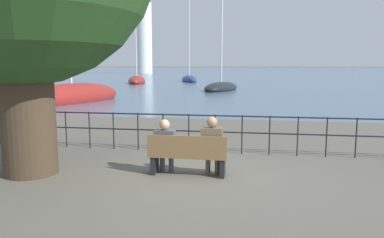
% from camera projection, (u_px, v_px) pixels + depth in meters
% --- Properties ---
extents(ground_plane, '(1000.00, 1000.00, 0.00)m').
position_uv_depth(ground_plane, '(188.00, 174.00, 8.17)').
color(ground_plane, '#605B51').
extents(harbor_water, '(600.00, 300.00, 0.01)m').
position_uv_depth(harbor_water, '(252.00, 70.00, 162.78)').
color(harbor_water, slate).
rests_on(harbor_water, ground_plane).
extents(park_bench, '(1.70, 0.45, 0.90)m').
position_uv_depth(park_bench, '(188.00, 156.00, 8.04)').
color(park_bench, brown).
rests_on(park_bench, ground_plane).
extents(seated_person_left, '(0.45, 0.35, 1.21)m').
position_uv_depth(seated_person_left, '(165.00, 144.00, 8.17)').
color(seated_person_left, '#4C4C51').
rests_on(seated_person_left, ground_plane).
extents(seated_person_right, '(0.45, 0.35, 1.29)m').
position_uv_depth(seated_person_right, '(212.00, 143.00, 7.99)').
color(seated_person_right, brown).
rests_on(seated_person_right, ground_plane).
extents(promenade_railing, '(13.77, 0.04, 1.05)m').
position_uv_depth(promenade_railing, '(202.00, 127.00, 10.15)').
color(promenade_railing, black).
rests_on(promenade_railing, ground_plane).
extents(sailboat_1, '(4.42, 8.60, 7.47)m').
position_uv_depth(sailboat_1, '(72.00, 97.00, 23.52)').
color(sailboat_1, maroon).
rests_on(sailboat_1, ground_plane).
extents(sailboat_2, '(3.88, 6.56, 11.65)m').
position_uv_depth(sailboat_2, '(189.00, 79.00, 52.66)').
color(sailboat_2, navy).
rests_on(sailboat_2, ground_plane).
extents(sailboat_3, '(3.89, 6.51, 8.98)m').
position_uv_depth(sailboat_3, '(221.00, 88.00, 34.92)').
color(sailboat_3, black).
rests_on(sailboat_3, ground_plane).
extents(sailboat_4, '(3.62, 6.91, 10.17)m').
position_uv_depth(sailboat_4, '(137.00, 81.00, 48.47)').
color(sailboat_4, maroon).
rests_on(sailboat_4, ground_plane).
extents(harbor_lighthouse, '(4.11, 4.11, 23.38)m').
position_uv_depth(harbor_lighthouse, '(144.00, 34.00, 102.77)').
color(harbor_lighthouse, white).
rests_on(harbor_lighthouse, ground_plane).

